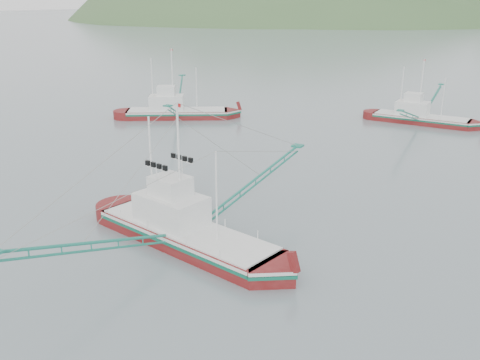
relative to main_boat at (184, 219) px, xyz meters
The scene contains 5 objects.
ground 2.22m from the main_boat, 25.05° to the left, with size 1200.00×1200.00×0.00m, color slate.
main_boat is the anchor object (origin of this frame).
bg_boat_far 49.53m from the main_boat, 83.18° to the left, with size 13.38×24.18×9.78m.
bg_boat_left 43.46m from the main_boat, 127.42° to the left, with size 18.73×24.68×10.96m.
headland_left 402.47m from the main_boat, 116.42° to the left, with size 448.00×308.00×210.00m, color #3C5E30.
Camera 1 is at (20.53, -29.29, 17.25)m, focal length 40.00 mm.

